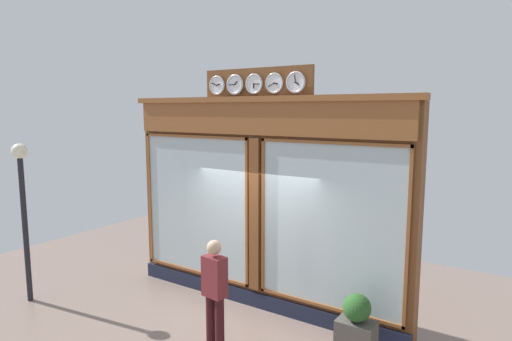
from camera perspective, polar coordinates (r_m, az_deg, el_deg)
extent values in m
cube|color=brown|center=(7.99, 0.60, -4.63)|extent=(5.61, 0.30, 3.73)
cube|color=#191E33|center=(8.40, -0.08, -16.42)|extent=(5.61, 0.08, 0.28)
cube|color=brown|center=(7.64, -0.17, 6.78)|extent=(5.50, 0.08, 0.57)
cube|color=brown|center=(7.65, -0.08, 9.28)|extent=(5.72, 0.20, 0.10)
cube|color=silver|center=(7.21, 9.48, -7.22)|extent=(2.45, 0.02, 2.67)
cube|color=brown|center=(6.97, 9.67, 3.59)|extent=(2.55, 0.04, 0.05)
cube|color=brown|center=(7.66, 9.18, -17.10)|extent=(2.55, 0.04, 0.05)
cube|color=brown|center=(6.80, 19.17, -8.49)|extent=(0.05, 0.04, 2.77)
cube|color=brown|center=(7.77, 0.94, -6.00)|extent=(0.05, 0.04, 2.77)
cube|color=silver|center=(8.74, -7.89, -4.51)|extent=(2.45, 0.02, 2.67)
cube|color=brown|center=(8.53, -8.15, 4.40)|extent=(2.55, 0.04, 0.05)
cube|color=brown|center=(9.11, -7.81, -12.91)|extent=(2.55, 0.04, 0.05)
cube|color=brown|center=(9.58, -13.60, -3.55)|extent=(0.05, 0.04, 2.77)
cube|color=brown|center=(7.96, -1.19, -5.66)|extent=(0.05, 0.04, 2.77)
cube|color=brown|center=(7.87, -0.12, -5.82)|extent=(0.20, 0.10, 2.77)
cube|color=brown|center=(7.70, 0.08, 11.18)|extent=(2.17, 0.06, 0.55)
cylinder|color=white|center=(7.21, 5.20, 11.36)|extent=(0.29, 0.02, 0.29)
torus|color=silver|center=(7.21, 5.19, 11.37)|extent=(0.35, 0.04, 0.35)
cube|color=black|center=(7.18, 5.38, 11.22)|extent=(0.08, 0.01, 0.06)
cube|color=black|center=(7.21, 5.09, 11.85)|extent=(0.03, 0.01, 0.12)
sphere|color=black|center=(7.20, 5.13, 11.37)|extent=(0.02, 0.02, 0.02)
cylinder|color=white|center=(7.41, 2.40, 11.30)|extent=(0.29, 0.02, 0.29)
torus|color=silver|center=(7.41, 2.38, 11.30)|extent=(0.34, 0.03, 0.34)
cube|color=black|center=(7.38, 2.59, 11.25)|extent=(0.08, 0.01, 0.03)
cube|color=black|center=(7.43, 1.97, 11.07)|extent=(0.11, 0.01, 0.07)
sphere|color=black|center=(7.40, 2.32, 11.30)|extent=(0.02, 0.02, 0.02)
cylinder|color=white|center=(7.63, -0.25, 11.21)|extent=(0.29, 0.02, 0.29)
torus|color=silver|center=(7.63, -0.27, 11.21)|extent=(0.35, 0.04, 0.35)
cube|color=black|center=(7.62, -0.33, 10.92)|extent=(0.02, 0.01, 0.08)
cube|color=black|center=(7.59, 0.07, 11.20)|extent=(0.12, 0.01, 0.02)
sphere|color=black|center=(7.62, -0.33, 11.21)|extent=(0.02, 0.02, 0.02)
cylinder|color=white|center=(7.86, -2.75, 11.10)|extent=(0.29, 0.02, 0.29)
torus|color=silver|center=(7.86, -2.77, 11.10)|extent=(0.36, 0.05, 0.36)
cube|color=black|center=(7.84, -2.65, 11.31)|extent=(0.07, 0.01, 0.07)
cube|color=black|center=(7.89, -3.18, 11.08)|extent=(0.12, 0.01, 0.01)
sphere|color=black|center=(7.85, -2.83, 11.11)|extent=(0.02, 0.02, 0.02)
cylinder|color=white|center=(8.11, -5.10, 10.98)|extent=(0.29, 0.02, 0.29)
torus|color=silver|center=(8.11, -5.12, 10.98)|extent=(0.35, 0.04, 0.35)
cube|color=black|center=(8.08, -4.95, 11.07)|extent=(0.08, 0.01, 0.04)
cube|color=black|center=(8.14, -5.48, 11.13)|extent=(0.12, 0.01, 0.06)
sphere|color=black|center=(8.10, -5.18, 10.99)|extent=(0.02, 0.02, 0.02)
cylinder|color=#3A1316|center=(7.13, -5.93, -18.75)|extent=(0.14, 0.14, 0.82)
cylinder|color=#3A1316|center=(7.00, -4.75, -19.28)|extent=(0.14, 0.14, 0.82)
cube|color=maroon|center=(6.76, -5.43, -13.57)|extent=(0.39, 0.27, 0.62)
sphere|color=tan|center=(6.61, -5.48, -9.94)|extent=(0.22, 0.22, 0.22)
cylinder|color=black|center=(9.30, -27.82, -6.98)|extent=(0.10, 0.10, 2.72)
sphere|color=#F4EFCC|center=(9.05, -28.43, 2.24)|extent=(0.28, 0.28, 0.28)
cube|color=#4C4742|center=(7.05, 12.87, -20.52)|extent=(0.56, 0.36, 0.54)
sphere|color=#285623|center=(6.84, 13.00, -17.02)|extent=(0.41, 0.41, 0.41)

